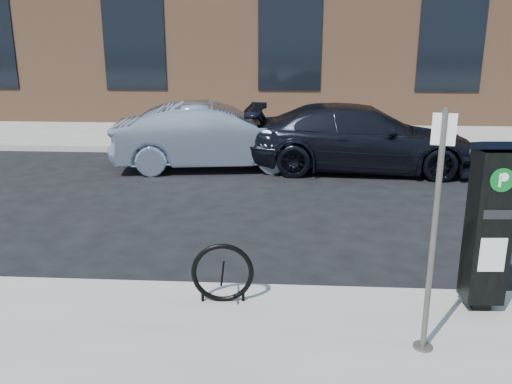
# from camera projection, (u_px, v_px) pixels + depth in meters

# --- Properties ---
(ground) EXTENTS (120.00, 120.00, 0.00)m
(ground) POSITION_uv_depth(u_px,v_px,m) (281.00, 298.00, 6.38)
(ground) COLOR black
(ground) RESTS_ON ground
(sidewalk_far) EXTENTS (60.00, 12.00, 0.15)m
(sidewalk_far) POSITION_uv_depth(u_px,v_px,m) (289.00, 118.00, 19.77)
(sidewalk_far) COLOR gray
(sidewalk_far) RESTS_ON ground
(curb_near) EXTENTS (60.00, 0.12, 0.16)m
(curb_near) POSITION_uv_depth(u_px,v_px,m) (281.00, 293.00, 6.34)
(curb_near) COLOR #9E9B93
(curb_near) RESTS_ON ground
(curb_far) EXTENTS (60.00, 0.12, 0.16)m
(curb_far) POSITION_uv_depth(u_px,v_px,m) (287.00, 151.00, 14.04)
(curb_far) COLOR #9E9B93
(curb_far) RESTS_ON ground
(building) EXTENTS (28.00, 10.05, 8.25)m
(building) POSITION_uv_depth(u_px,v_px,m) (291.00, 4.00, 21.51)
(building) COLOR brown
(building) RESTS_ON ground
(parking_kiosk) EXTENTS (0.45, 0.40, 1.85)m
(parking_kiosk) POSITION_uv_depth(u_px,v_px,m) (489.00, 224.00, 5.60)
(parking_kiosk) COLOR black
(parking_kiosk) RESTS_ON sidewalk_near
(sign_pole) EXTENTS (0.20, 0.18, 2.25)m
(sign_pole) POSITION_uv_depth(u_px,v_px,m) (433.00, 236.00, 4.78)
(sign_pole) COLOR #504C46
(sign_pole) RESTS_ON sidewalk_near
(bike_rack) EXTENTS (0.69, 0.11, 0.68)m
(bike_rack) POSITION_uv_depth(u_px,v_px,m) (223.00, 273.00, 5.90)
(bike_rack) COLOR black
(bike_rack) RESTS_ON sidewalk_near
(car_silver) EXTENTS (4.70, 2.19, 1.49)m
(car_silver) POSITION_uv_depth(u_px,v_px,m) (214.00, 136.00, 12.41)
(car_silver) COLOR #8694AB
(car_silver) RESTS_ON ground
(car_dark) EXTENTS (5.20, 2.31, 1.48)m
(car_dark) POSITION_uv_depth(u_px,v_px,m) (360.00, 138.00, 12.24)
(car_dark) COLOR black
(car_dark) RESTS_ON ground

